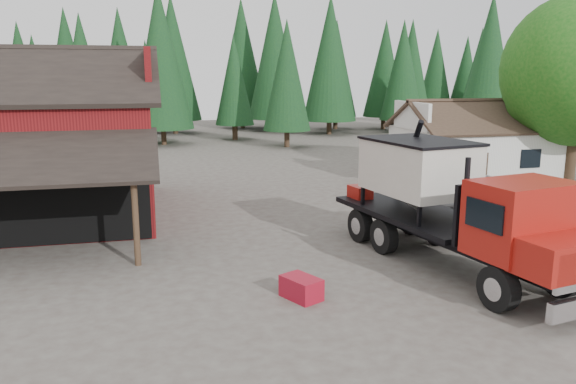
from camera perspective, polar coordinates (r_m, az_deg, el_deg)
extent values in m
plane|color=#4D443C|center=(17.45, 3.79, -8.20)|extent=(120.00, 120.00, 0.00)
cube|color=maroon|center=(26.56, -26.68, 3.07)|extent=(12.00, 10.00, 5.00)
cube|color=black|center=(28.77, -26.23, 10.72)|extent=(12.80, 5.53, 2.35)
cube|color=maroon|center=(25.62, -14.00, 11.57)|extent=(0.25, 7.00, 2.00)
cylinder|color=#382619|center=(18.32, -15.20, -3.04)|extent=(0.20, 0.20, 2.80)
cube|color=silver|center=(34.09, 18.36, 3.71)|extent=(8.00, 6.00, 3.00)
cube|color=#38281E|center=(32.61, 20.01, 7.24)|extent=(8.60, 3.42, 1.80)
cube|color=#38281E|center=(35.14, 17.31, 7.70)|extent=(8.60, 3.42, 1.80)
cube|color=silver|center=(31.92, 12.46, 7.59)|extent=(0.20, 4.20, 1.50)
cube|color=silver|center=(36.15, 24.03, 7.32)|extent=(0.20, 4.20, 1.50)
cube|color=#38281E|center=(30.84, 18.87, 1.94)|extent=(0.90, 0.06, 2.00)
cube|color=black|center=(32.46, 23.42, 3.13)|extent=(1.20, 0.06, 1.00)
cylinder|color=#382619|center=(34.03, 26.78, 3.20)|extent=(0.60, 0.60, 3.20)
sphere|color=#155312|center=(33.62, 24.86, 9.12)|extent=(4.40, 4.40, 4.40)
cylinder|color=#382619|center=(47.21, -0.11, 5.57)|extent=(0.44, 0.44, 1.60)
cone|color=#11331C|center=(46.92, -0.12, 11.77)|extent=(3.96, 3.96, 9.00)
cylinder|color=#382619|center=(49.86, 19.29, 5.25)|extent=(0.44, 0.44, 1.60)
cone|color=#11331C|center=(49.60, 19.78, 12.25)|extent=(4.84, 4.84, 11.00)
cylinder|color=#382619|center=(49.90, -12.51, 5.63)|extent=(0.44, 0.44, 1.60)
cone|color=#11331C|center=(49.65, -12.85, 13.22)|extent=(5.28, 5.28, 12.00)
cylinder|color=black|center=(15.57, 20.58, -9.16)|extent=(0.59, 1.24, 1.19)
cylinder|color=black|center=(17.19, 26.03, -7.64)|extent=(0.59, 1.24, 1.19)
cylinder|color=black|center=(19.36, 9.72, -4.46)|extent=(0.59, 1.24, 1.19)
cylinder|color=black|center=(20.69, 14.97, -3.63)|extent=(0.59, 1.24, 1.19)
cylinder|color=black|center=(20.58, 7.36, -3.40)|extent=(0.59, 1.24, 1.19)
cylinder|color=black|center=(21.84, 12.46, -2.69)|extent=(0.59, 1.24, 1.19)
cube|color=black|center=(18.59, 15.68, -4.04)|extent=(2.90, 9.38, 0.43)
cube|color=#9C1811|center=(15.48, 26.27, -5.74)|extent=(2.66, 1.84, 0.92)
cube|color=#9C1811|center=(16.21, 22.65, -2.48)|extent=(2.90, 2.29, 2.00)
cube|color=black|center=(15.58, 25.06, -2.00)|extent=(2.25, 0.51, 0.98)
cylinder|color=black|center=(16.01, 17.63, -0.09)|extent=(0.18, 0.18, 1.95)
cube|color=black|center=(16.95, 19.99, -1.86)|extent=(2.63, 0.62, 1.73)
cube|color=black|center=(19.65, 12.90, -2.15)|extent=(3.88, 6.69, 0.17)
cube|color=beige|center=(19.33, 13.12, 2.47)|extent=(3.11, 3.98, 1.73)
cone|color=beige|center=(19.54, 12.97, -0.67)|extent=(2.79, 2.79, 0.76)
cube|color=black|center=(19.21, 13.25, 5.08)|extent=(3.24, 4.10, 0.09)
cylinder|color=black|center=(20.94, 12.01, 2.92)|extent=(0.37, 2.41, 3.31)
cube|color=#9C1811|center=(21.31, 7.33, -0.02)|extent=(0.80, 0.97, 0.49)
cylinder|color=silver|center=(17.90, 23.43, -5.56)|extent=(0.80, 1.18, 0.61)
imported|color=#929499|center=(27.27, 16.90, 0.55)|extent=(6.49, 3.46, 1.74)
cube|color=maroon|center=(15.45, 1.35, -9.71)|extent=(1.12, 1.30, 0.60)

